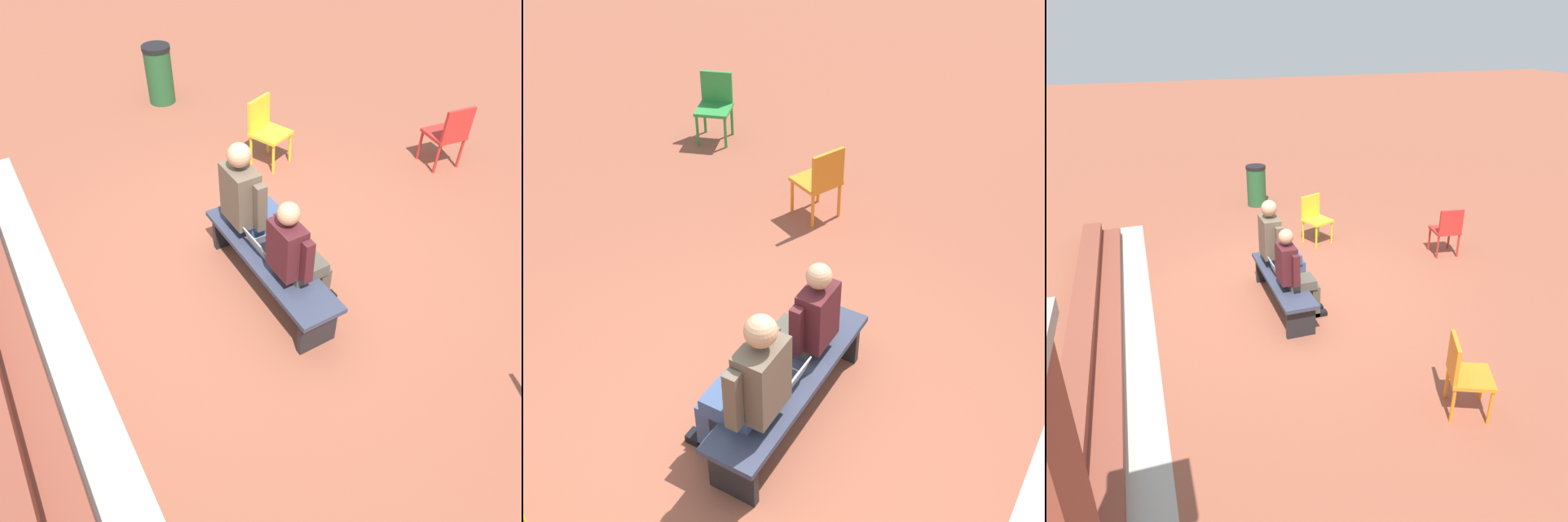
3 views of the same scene
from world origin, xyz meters
TOP-DOWN VIEW (x-y plane):
  - ground_plane at (0.00, 0.00)m, footprint 60.00×60.00m
  - concrete_strip at (-0.31, 2.01)m, footprint 7.64×0.40m
  - brick_steps at (-0.31, 2.56)m, footprint 6.84×0.60m
  - bench at (-0.31, 0.07)m, footprint 1.80×0.44m
  - person_student at (-0.65, 0.00)m, footprint 0.50×0.63m
  - person_adult at (0.15, -0.00)m, footprint 0.58×0.73m
  - laptop at (-0.22, 0.08)m, footprint 0.32×0.29m
  - plastic_chair_near_bench_right at (0.44, -3.01)m, footprint 0.48×0.48m
  - plastic_chair_far_left at (1.71, -1.11)m, footprint 0.54×0.54m
  - litter_bin at (3.99, -0.60)m, footprint 0.42×0.42m

SIDE VIEW (x-z plane):
  - ground_plane at x=0.00m, z-range 0.00..0.00m
  - concrete_strip at x=-0.31m, z-range 0.00..0.01m
  - brick_steps at x=-0.31m, z-range -0.03..0.27m
  - bench at x=-0.31m, z-range 0.13..0.58m
  - litter_bin at x=3.99m, z-range 0.00..0.86m
  - plastic_chair_near_bench_right at x=0.44m, z-range 0.06..0.90m
  - plastic_chair_far_left at x=1.71m, z-range 0.06..0.90m
  - laptop at x=-0.22m, z-range 0.39..0.61m
  - person_student at x=-0.65m, z-range 0.05..1.33m
  - person_adult at x=0.15m, z-range 0.04..1.44m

